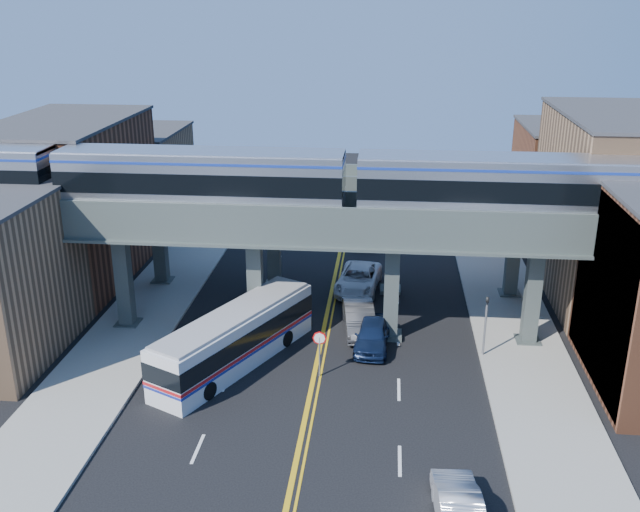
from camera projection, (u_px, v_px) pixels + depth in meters
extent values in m
plane|color=black|center=(308.00, 406.00, 35.19)|extent=(120.00, 120.00, 0.00)
cube|color=gray|center=(147.00, 311.00, 45.54)|extent=(5.00, 70.00, 0.16)
cube|color=gray|center=(513.00, 326.00, 43.45)|extent=(5.00, 70.00, 0.16)
cube|color=brown|center=(71.00, 201.00, 49.91)|extent=(8.00, 14.00, 11.00)
cube|color=#8A6647|center=(136.00, 177.00, 62.58)|extent=(8.00, 10.00, 8.00)
cube|color=#8A6647|center=(617.00, 209.00, 46.38)|extent=(8.00, 14.00, 12.00)
cube|color=brown|center=(568.00, 182.00, 59.04)|extent=(8.00, 10.00, 9.00)
cube|color=#2AB1B7|center=(602.00, 297.00, 35.96)|extent=(0.10, 9.50, 9.50)
cube|color=#39423F|center=(124.00, 280.00, 42.71)|extent=(0.85, 0.85, 6.00)
cube|color=#39423F|center=(255.00, 285.00, 41.99)|extent=(0.85, 0.85, 6.00)
cube|color=#39423F|center=(391.00, 290.00, 41.26)|extent=(0.85, 0.85, 6.00)
cube|color=#39423F|center=(532.00, 296.00, 40.53)|extent=(0.85, 0.85, 6.00)
cube|color=#4B5652|center=(323.00, 228.00, 40.35)|extent=(52.00, 3.60, 1.40)
cube|color=#39423F|center=(160.00, 242.00, 49.25)|extent=(0.85, 0.85, 6.00)
cube|color=#39423F|center=(274.00, 246.00, 48.53)|extent=(0.85, 0.85, 6.00)
cube|color=#39423F|center=(392.00, 250.00, 47.80)|extent=(0.85, 0.85, 6.00)
cube|color=#39423F|center=(513.00, 254.00, 47.07)|extent=(0.85, 0.85, 6.00)
cube|color=#4B5652|center=(333.00, 195.00, 46.89)|extent=(52.00, 3.60, 1.40)
cube|color=black|center=(8.00, 205.00, 41.75)|extent=(2.32, 2.32, 0.26)
cube|color=black|center=(116.00, 208.00, 41.15)|extent=(2.32, 2.32, 0.26)
cube|color=black|center=(292.00, 213.00, 40.22)|extent=(2.32, 2.32, 0.26)
cube|color=#A1A5AB|center=(202.00, 179.00, 40.05)|extent=(16.04, 3.06, 3.38)
cube|color=black|center=(201.00, 176.00, 40.00)|extent=(16.06, 3.12, 1.16)
cube|color=black|center=(409.00, 216.00, 39.62)|extent=(2.32, 2.32, 0.26)
cube|color=black|center=(599.00, 221.00, 38.69)|extent=(2.32, 2.32, 0.26)
cube|color=#A1A5AB|center=(506.00, 186.00, 38.52)|extent=(16.04, 3.06, 3.38)
cube|color=black|center=(507.00, 184.00, 38.47)|extent=(16.06, 3.12, 1.16)
cylinder|color=slate|center=(320.00, 357.00, 37.56)|extent=(0.09, 0.09, 2.30)
cylinder|color=red|center=(320.00, 338.00, 37.18)|extent=(0.76, 0.04, 0.76)
cylinder|color=slate|center=(485.00, 331.00, 39.40)|extent=(0.12, 0.12, 3.20)
imported|color=black|center=(488.00, 297.00, 38.70)|extent=(0.15, 0.18, 0.90)
cube|color=silver|center=(235.00, 339.00, 38.76)|extent=(7.32, 11.27, 2.94)
cube|color=black|center=(235.00, 333.00, 38.63)|extent=(7.39, 11.33, 1.00)
cube|color=#B21419|center=(236.00, 344.00, 38.86)|extent=(7.38, 11.32, 0.17)
cylinder|color=black|center=(191.00, 384.00, 36.22)|extent=(2.72, 2.00, 0.95)
cylinder|color=black|center=(270.00, 334.00, 41.63)|extent=(2.72, 2.00, 0.95)
imported|color=#101D3D|center=(372.00, 335.00, 40.78)|extent=(2.17, 4.80, 1.60)
imported|color=#2F3032|center=(359.00, 318.00, 42.79)|extent=(2.43, 5.24, 1.66)
imported|color=white|center=(358.00, 279.00, 48.75)|extent=(3.32, 6.07, 1.61)
imported|color=#A4A5A8|center=(364.00, 231.00, 58.58)|extent=(2.37, 5.67, 1.64)
imported|color=silver|center=(458.00, 507.00, 27.07)|extent=(1.94, 4.83, 1.56)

